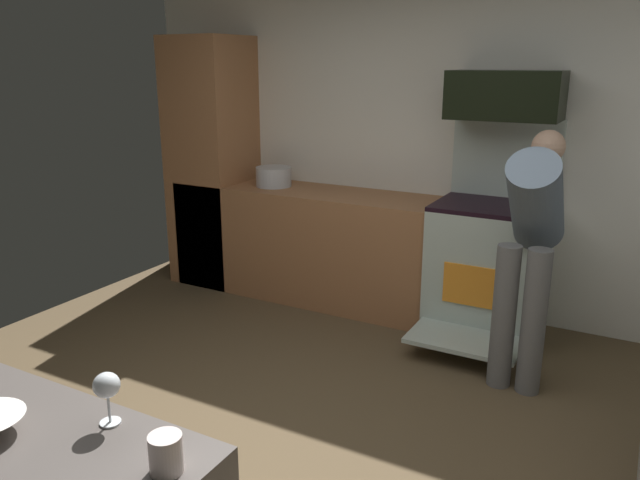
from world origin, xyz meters
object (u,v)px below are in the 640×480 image
Objects in this scene: wine_glass_near at (107,387)px; mug_coffee at (166,454)px; oven_range at (488,265)px; stock_pot at (274,177)px; microwave at (505,95)px; person_cook at (531,239)px.

wine_glass_near is 0.31m from mug_coffee.
stock_pot is at bearing 179.52° from oven_range.
oven_range is at bearing -90.00° from microwave.
wine_glass_near is 1.56× the size of mug_coffee.
oven_range is 0.79m from person_cook.
oven_range is 1.87m from stock_pot.
person_cook is at bearing 81.54° from mug_coffee.
wine_glass_near is 0.54× the size of stock_pot.
oven_range is 1.01× the size of person_cook.
stock_pot is (-2.17, 0.60, 0.08)m from person_cook.
microwave is at bearing 90.00° from oven_range.
person_cook is 14.80× the size of mug_coffee.
oven_range is 3.26m from mug_coffee.
microwave is 4.67× the size of wine_glass_near.
person_cook is at bearing -61.79° from microwave.
oven_range is at bearing 84.19° from wine_glass_near.
microwave reaches higher than mug_coffee.
oven_range is at bearing -0.48° from stock_pot.
microwave is at bearing 84.36° from wine_glass_near.
microwave is 1.09m from person_cook.
oven_range is 9.56× the size of wine_glass_near.
wine_glass_near is at bearing 163.71° from mug_coffee.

